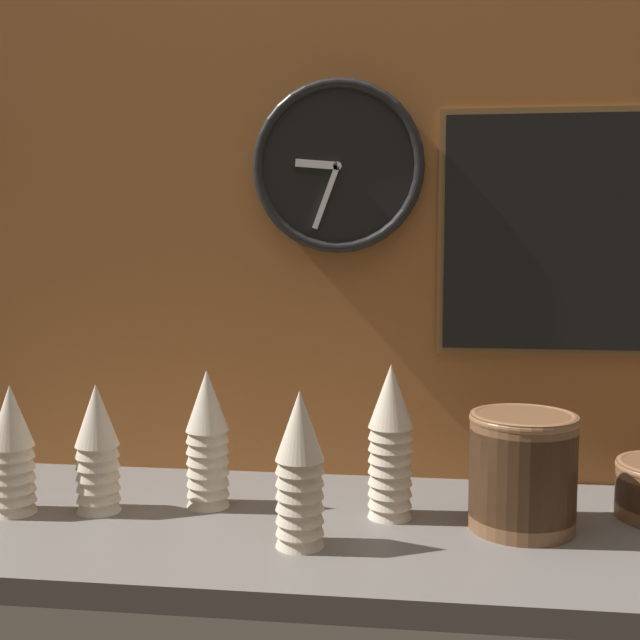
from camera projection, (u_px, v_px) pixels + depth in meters
The scene contains 10 objects.
ground_plane at pixel (353, 532), 132.25cm from camera, with size 160.00×56.00×4.00cm, color slate.
wall_tiled_back at pixel (366, 205), 152.59cm from camera, with size 160.00×3.00×105.00cm.
cup_stack_far_left at pixel (12, 449), 134.64cm from camera, with size 7.41×7.41×22.05cm.
cup_stack_left at pixel (97, 448), 135.48cm from camera, with size 7.41×7.41×22.05cm.
cup_stack_center_left at pixel (207, 438), 137.95cm from camera, with size 7.41×7.41×23.96cm.
cup_stack_center at pixel (300, 469), 120.06cm from camera, with size 7.41×7.41×23.96cm.
cup_stack_center_right at pixel (390, 441), 132.42cm from camera, with size 7.41×7.41×25.87cm.
bowl_stack_right at pixel (522, 469), 127.78cm from camera, with size 17.21×17.21×18.78cm.
wall_clock at pixel (338, 166), 149.46cm from camera, with size 32.30×2.70×32.30cm.
menu_board at pixel (560, 233), 146.59cm from camera, with size 44.47×1.32×45.30cm.
Camera 1 is at (10.51, -127.44, 46.99)cm, focal length 45.00 mm.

